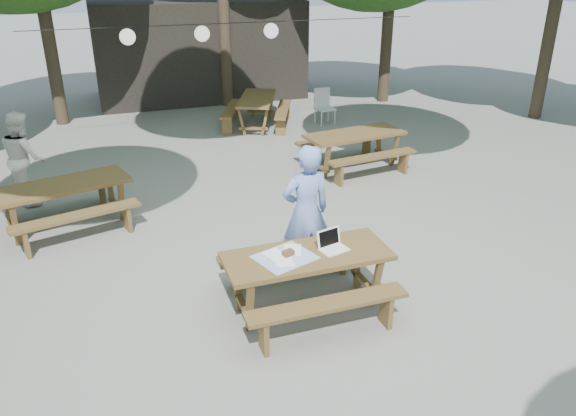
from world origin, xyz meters
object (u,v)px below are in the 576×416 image
(picnic_table_nw, at_px, (66,205))
(plastic_chair, at_px, (325,114))
(woman, at_px, (306,212))
(second_person, at_px, (24,157))
(main_picnic_table, at_px, (307,280))

(picnic_table_nw, distance_m, plastic_chair, 7.48)
(woman, bearing_deg, second_person, -50.00)
(main_picnic_table, height_order, plastic_chair, plastic_chair)
(main_picnic_table, relative_size, picnic_table_nw, 0.89)
(picnic_table_nw, height_order, woman, woman)
(main_picnic_table, xyz_separation_m, plastic_chair, (3.37, 7.56, -0.13))
(woman, height_order, plastic_chair, woman)
(main_picnic_table, xyz_separation_m, second_person, (-3.44, 4.68, 0.42))
(plastic_chair, bearing_deg, woman, -118.65)
(main_picnic_table, height_order, picnic_table_nw, same)
(main_picnic_table, height_order, second_person, second_person)
(second_person, relative_size, plastic_chair, 1.80)
(woman, xyz_separation_m, plastic_chair, (3.10, 6.78, -0.66))
(second_person, bearing_deg, woman, -155.52)
(woman, distance_m, second_person, 5.39)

